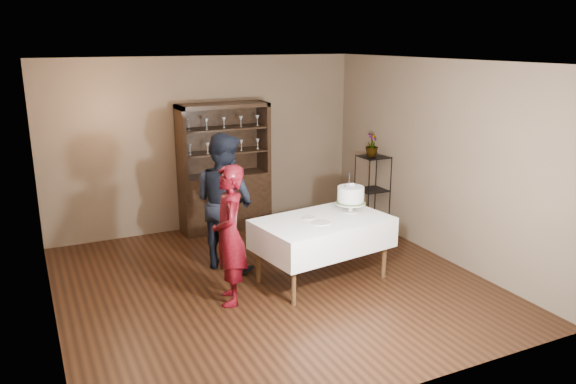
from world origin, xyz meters
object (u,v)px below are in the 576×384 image
object	(u,v)px
china_hutch	(225,188)
woman	(229,235)
cake	(351,196)
potted_plant	(372,145)
cake_table	(322,234)
plant_etagere	(372,190)
man	(224,201)

from	to	relation	value
china_hutch	woman	distance (m)	2.63
china_hutch	woman	world-z (taller)	china_hutch
woman	cake	size ratio (longest dim) A/B	3.11
china_hutch	potted_plant	world-z (taller)	china_hutch
china_hutch	cake_table	xyz separation A→B (m)	(0.42, -2.43, -0.05)
cake_table	woman	world-z (taller)	woman
cake	plant_etagere	bearing A→B (deg)	46.62
man	potted_plant	xyz separation A→B (m)	(2.57, 0.45, 0.46)
plant_etagere	cake	xyz separation A→B (m)	(-1.20, -1.27, 0.36)
china_hutch	cake	distance (m)	2.51
plant_etagere	cake_table	bearing A→B (deg)	-140.37
china_hutch	cake_table	size ratio (longest dim) A/B	1.15
china_hutch	cake_table	world-z (taller)	china_hutch
cake_table	cake	world-z (taller)	cake
woman	plant_etagere	bearing A→B (deg)	132.31
plant_etagere	potted_plant	distance (m)	0.72
woman	man	size ratio (longest dim) A/B	0.90
cake_table	man	size ratio (longest dim) A/B	0.96
man	potted_plant	bearing A→B (deg)	-107.12
china_hutch	cake	bearing A→B (deg)	-69.15
cake_table	potted_plant	xyz separation A→B (m)	(1.63, 1.39, 0.75)
woman	man	xyz separation A→B (m)	(0.30, 1.01, 0.09)
man	potted_plant	world-z (taller)	man
man	cake	bearing A→B (deg)	-147.64
plant_etagere	man	distance (m)	2.65
china_hutch	potted_plant	size ratio (longest dim) A/B	5.56
plant_etagere	woman	distance (m)	3.25
potted_plant	cake_table	bearing A→B (deg)	-139.57
china_hutch	woman	bearing A→B (deg)	-108.24
man	potted_plant	size ratio (longest dim) A/B	5.03
man	cake	world-z (taller)	man
cake	potted_plant	xyz separation A→B (m)	(1.17, 1.28, 0.35)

